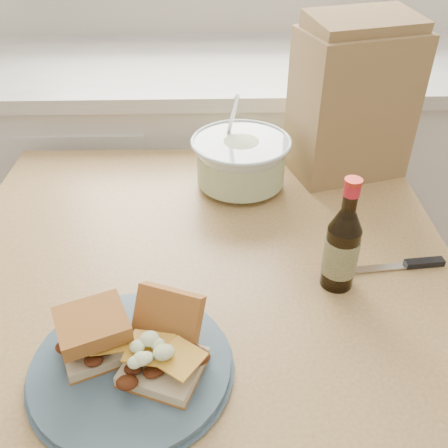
{
  "coord_description": "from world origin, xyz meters",
  "views": [
    {
      "loc": [
        -0.04,
        0.13,
        1.44
      ],
      "look_at": [
        -0.02,
        0.88,
        0.9
      ],
      "focal_mm": 40.0,
      "sensor_mm": 36.0,
      "label": 1
    }
  ],
  "objects_px": {
    "plate": "(131,367)",
    "coleslaw_bowl": "(241,163)",
    "beer_bottle": "(342,248)",
    "paper_bag": "(352,105)",
    "dining_table": "(203,315)"
  },
  "relations": [
    {
      "from": "plate",
      "to": "coleslaw_bowl",
      "type": "distance_m",
      "value": 0.57
    },
    {
      "from": "beer_bottle",
      "to": "plate",
      "type": "bearing_deg",
      "value": -175.84
    },
    {
      "from": "plate",
      "to": "coleslaw_bowl",
      "type": "bearing_deg",
      "value": 70.05
    },
    {
      "from": "beer_bottle",
      "to": "paper_bag",
      "type": "distance_m",
      "value": 0.44
    },
    {
      "from": "dining_table",
      "to": "coleslaw_bowl",
      "type": "bearing_deg",
      "value": 74.75
    },
    {
      "from": "plate",
      "to": "beer_bottle",
      "type": "distance_m",
      "value": 0.4
    },
    {
      "from": "coleslaw_bowl",
      "to": "beer_bottle",
      "type": "relative_size",
      "value": 1.04
    },
    {
      "from": "dining_table",
      "to": "beer_bottle",
      "type": "relative_size",
      "value": 4.55
    },
    {
      "from": "beer_bottle",
      "to": "dining_table",
      "type": "bearing_deg",
      "value": 146.64
    },
    {
      "from": "coleslaw_bowl",
      "to": "paper_bag",
      "type": "height_order",
      "value": "paper_bag"
    },
    {
      "from": "dining_table",
      "to": "plate",
      "type": "bearing_deg",
      "value": -113.18
    },
    {
      "from": "beer_bottle",
      "to": "paper_bag",
      "type": "xyz_separation_m",
      "value": [
        0.11,
        0.42,
        0.09
      ]
    },
    {
      "from": "paper_bag",
      "to": "plate",
      "type": "bearing_deg",
      "value": -142.7
    },
    {
      "from": "dining_table",
      "to": "coleslaw_bowl",
      "type": "relative_size",
      "value": 4.36
    },
    {
      "from": "dining_table",
      "to": "beer_bottle",
      "type": "xyz_separation_m",
      "value": [
        0.25,
        -0.04,
        0.2
      ]
    }
  ]
}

